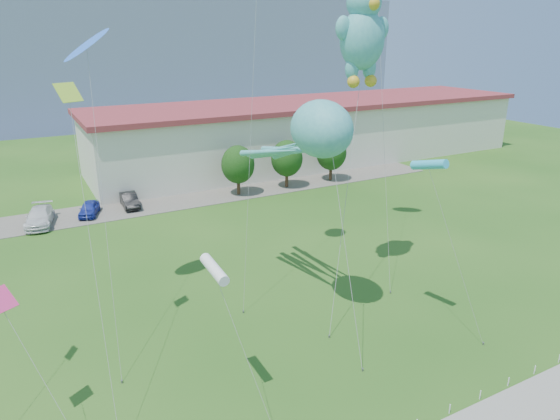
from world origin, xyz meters
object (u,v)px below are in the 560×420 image
object	(u,v)px
octopus_kite	(309,139)
teddy_bear_kite	(363,32)
parked_car_blue	(89,209)
warehouse	(315,130)
parked_car_white	(39,217)
parked_car_black	(129,200)

from	to	relation	value
octopus_kite	teddy_bear_kite	distance (m)	7.85
parked_car_blue	teddy_bear_kite	world-z (taller)	teddy_bear_kite
warehouse	octopus_kite	xyz separation A→B (m)	(-22.03, -34.15, 6.83)
warehouse	parked_car_white	size ratio (longest dim) A/B	11.57
octopus_kite	teddy_bear_kite	world-z (taller)	teddy_bear_kite
parked_car_white	teddy_bear_kite	size ratio (longest dim) A/B	0.27
parked_car_white	parked_car_blue	size ratio (longest dim) A/B	1.37
parked_car_black	teddy_bear_kite	distance (m)	30.21
parked_car_white	parked_car_blue	distance (m)	4.44
warehouse	teddy_bear_kite	distance (m)	38.47
parked_car_white	octopus_kite	bearing A→B (deg)	-49.10
parked_car_blue	octopus_kite	size ratio (longest dim) A/B	0.29
parked_car_black	octopus_kite	bearing A→B (deg)	-75.86
parked_car_black	teddy_bear_kite	xyz separation A→B (m)	(10.35, -23.50, 15.92)
parked_car_black	octopus_kite	xyz separation A→B (m)	(5.40, -25.55, 10.19)
warehouse	octopus_kite	distance (m)	41.21
octopus_kite	parked_car_black	bearing A→B (deg)	101.93
octopus_kite	teddy_bear_kite	size ratio (longest dim) A/B	0.68
parked_car_black	parked_car_white	bearing A→B (deg)	-168.80
parked_car_white	warehouse	bearing A→B (deg)	26.79
octopus_kite	parked_car_white	bearing A→B (deg)	119.61
warehouse	octopus_kite	bearing A→B (deg)	-122.82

